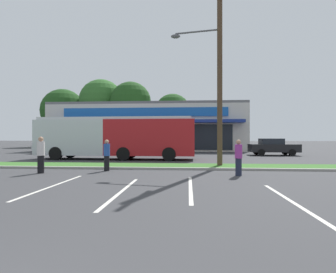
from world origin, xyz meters
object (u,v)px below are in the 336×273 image
(pedestrian_by_pole, at_px, (107,155))
(pedestrian_mid, at_px, (41,155))
(car_1, at_px, (57,146))
(city_bus, at_px, (116,137))
(pedestrian_near_bench, at_px, (239,158))
(utility_pole, at_px, (217,66))
(car_3, at_px, (273,147))

(pedestrian_by_pole, xyz_separation_m, pedestrian_mid, (-2.90, -1.07, 0.08))
(pedestrian_by_pole, bearing_deg, car_1, 102.22)
(city_bus, relative_size, car_1, 2.83)
(pedestrian_by_pole, bearing_deg, pedestrian_near_bench, -33.77)
(city_bus, xyz_separation_m, pedestrian_near_bench, (7.88, -8.27, -0.96))
(car_1, relative_size, pedestrian_by_pole, 2.72)
(pedestrian_by_pole, bearing_deg, utility_pole, -3.20)
(city_bus, relative_size, car_3, 2.77)
(utility_pole, relative_size, city_bus, 0.89)
(car_3, bearing_deg, utility_pole, -121.20)
(city_bus, xyz_separation_m, car_1, (-7.89, 6.10, -0.99))
(car_1, bearing_deg, pedestrian_mid, 114.43)
(pedestrian_by_pole, bearing_deg, pedestrian_mid, 177.02)
(utility_pole, xyz_separation_m, pedestrian_mid, (-8.73, -3.19, -4.97))
(car_1, xyz_separation_m, pedestrian_mid, (6.47, -14.24, 0.10))
(utility_pole, distance_m, pedestrian_near_bench, 6.06)
(car_3, height_order, pedestrian_mid, pedestrian_mid)
(pedestrian_near_bench, bearing_deg, pedestrian_by_pole, 36.67)
(utility_pole, distance_m, pedestrian_by_pole, 8.00)
(car_1, height_order, pedestrian_mid, pedestrian_mid)
(pedestrian_mid, bearing_deg, city_bus, 17.18)
(car_1, relative_size, car_3, 0.98)
(pedestrian_by_pole, relative_size, pedestrian_mid, 0.91)
(pedestrian_near_bench, xyz_separation_m, pedestrian_by_pole, (-6.41, 1.20, -0.01))
(utility_pole, height_order, pedestrian_mid, utility_pole)
(utility_pole, relative_size, pedestrian_near_bench, 6.81)
(car_1, bearing_deg, car_3, 178.59)
(pedestrian_near_bench, height_order, pedestrian_by_pole, pedestrian_near_bench)
(car_3, distance_m, pedestrian_near_bench, 15.00)
(city_bus, bearing_deg, utility_pole, 147.14)
(utility_pole, height_order, car_1, utility_pole)
(pedestrian_mid, bearing_deg, pedestrian_near_bench, -63.75)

